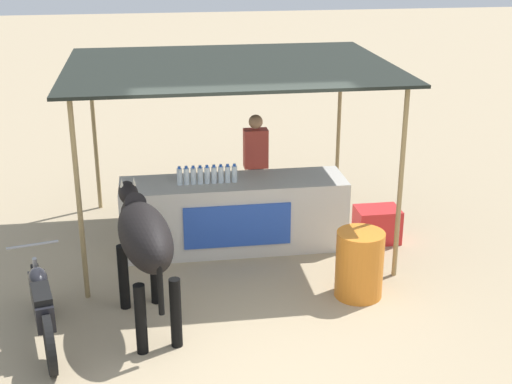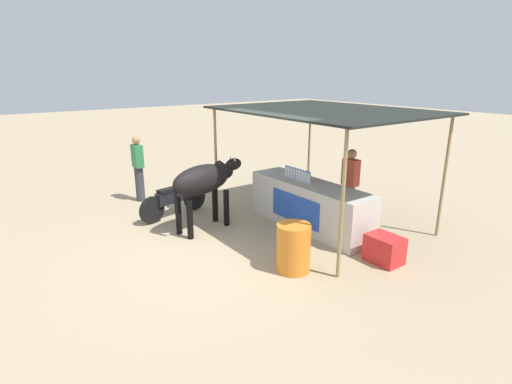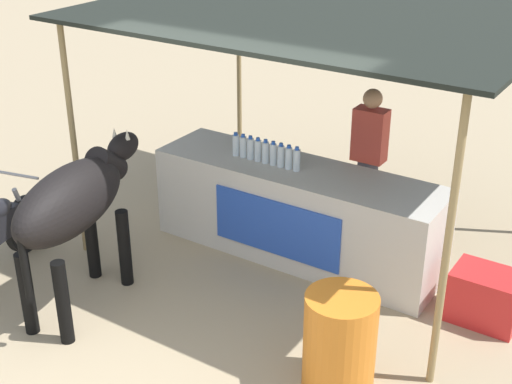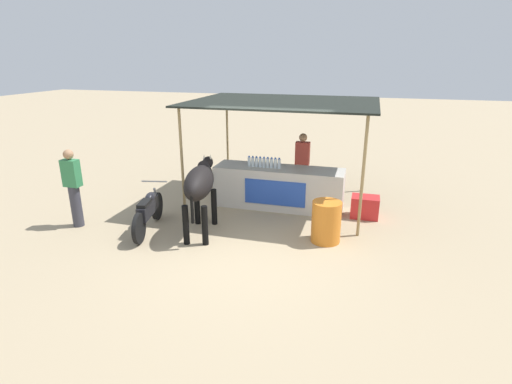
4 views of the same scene
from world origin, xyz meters
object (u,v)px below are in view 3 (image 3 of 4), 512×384
Objects in this scene: cooler_box at (486,297)px; cow at (75,203)px; vendor_behind_counter at (368,163)px; stall_counter at (297,212)px; water_barrel at (340,342)px.

cooler_box is 3.70m from cow.
vendor_behind_counter is 3.04m from cow.
water_barrel is at bearing -50.60° from stall_counter.
cow reaches higher than stall_counter.
water_barrel is (0.88, -2.33, -0.44)m from vendor_behind_counter.
vendor_behind_counter is at bearing 61.26° from stall_counter.
vendor_behind_counter is 2.53m from water_barrel.
vendor_behind_counter is at bearing 110.72° from water_barrel.
cooler_box is (1.58, -0.85, -0.61)m from vendor_behind_counter.
vendor_behind_counter reaches higher than cow.
stall_counter reaches higher than water_barrel.
cow is (-2.47, -0.26, 0.63)m from water_barrel.
cow reaches higher than water_barrel.
water_barrel is at bearing -69.28° from vendor_behind_counter.
cow is at bearing -122.65° from stall_counter.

